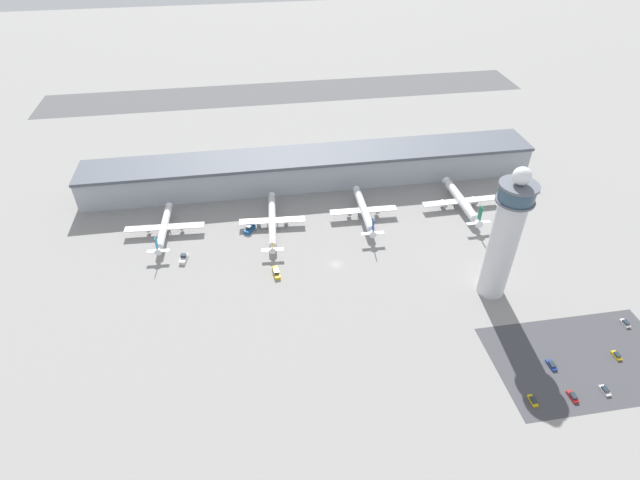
{
  "coord_description": "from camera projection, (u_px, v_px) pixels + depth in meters",
  "views": [
    {
      "loc": [
        -32.97,
        -161.6,
        139.93
      ],
      "look_at": [
        -5.71,
        8.21,
        7.92
      ],
      "focal_mm": 28.0,
      "sensor_mm": 36.0,
      "label": 1
    }
  ],
  "objects": [
    {
      "name": "ground_plane",
      "position": [
        336.0,
        265.0,
        215.92
      ],
      "size": [
        1000.0,
        1000.0,
        0.0
      ],
      "primitive_type": "plane",
      "color": "gray"
    },
    {
      "name": "terminal_building",
      "position": [
        312.0,
        168.0,
        265.53
      ],
      "size": [
        236.82,
        25.0,
        16.95
      ],
      "color": "#A3A8B2",
      "rests_on": "ground"
    },
    {
      "name": "runway_strip",
      "position": [
        287.0,
        92.0,
        374.6
      ],
      "size": [
        355.23,
        44.0,
        0.01
      ],
      "primitive_type": "cube",
      "color": "#515154",
      "rests_on": "ground"
    },
    {
      "name": "control_tower",
      "position": [
        505.0,
        236.0,
        186.03
      ],
      "size": [
        13.95,
        13.95,
        56.84
      ],
      "color": "silver",
      "rests_on": "ground"
    },
    {
      "name": "parking_lot_surface",
      "position": [
        584.0,
        360.0,
        174.79
      ],
      "size": [
        64.0,
        40.0,
        0.01
      ],
      "primitive_type": "cube",
      "color": "#424247",
      "rests_on": "ground"
    },
    {
      "name": "airplane_gate_alpha",
      "position": [
        164.0,
        227.0,
        230.47
      ],
      "size": [
        36.5,
        37.64,
        11.52
      ],
      "color": "white",
      "rests_on": "ground"
    },
    {
      "name": "airplane_gate_bravo",
      "position": [
        272.0,
        221.0,
        235.4
      ],
      "size": [
        31.31,
        46.4,
        11.05
      ],
      "color": "silver",
      "rests_on": "ground"
    },
    {
      "name": "airplane_gate_charlie",
      "position": [
        364.0,
        210.0,
        241.01
      ],
      "size": [
        32.79,
        40.09,
        12.57
      ],
      "color": "silver",
      "rests_on": "ground"
    },
    {
      "name": "airplane_gate_delta",
      "position": [
        461.0,
        201.0,
        248.31
      ],
      "size": [
        39.07,
        41.14,
        13.22
      ],
      "color": "white",
      "rests_on": "ground"
    },
    {
      "name": "service_truck_catering",
      "position": [
        276.0,
        273.0,
        210.36
      ],
      "size": [
        3.04,
        8.02,
        2.6
      ],
      "color": "black",
      "rests_on": "ground"
    },
    {
      "name": "service_truck_fuel",
      "position": [
        184.0,
        259.0,
        217.61
      ],
      "size": [
        3.85,
        6.62,
        2.89
      ],
      "color": "black",
      "rests_on": "ground"
    },
    {
      "name": "service_truck_baggage",
      "position": [
        250.0,
        229.0,
        234.77
      ],
      "size": [
        5.81,
        6.9,
        3.14
      ],
      "color": "black",
      "rests_on": "ground"
    },
    {
      "name": "car_silver_sedan",
      "position": [
        616.0,
        355.0,
        175.79
      ],
      "size": [
        1.88,
        4.2,
        1.44
      ],
      "color": "black",
      "rests_on": "ground"
    },
    {
      "name": "car_grey_coupe",
      "position": [
        533.0,
        401.0,
        161.19
      ],
      "size": [
        1.73,
        4.54,
        1.38
      ],
      "color": "black",
      "rests_on": "ground"
    },
    {
      "name": "car_green_van",
      "position": [
        573.0,
        397.0,
        162.33
      ],
      "size": [
        1.97,
        4.68,
        1.54
      ],
      "color": "black",
      "rests_on": "ground"
    },
    {
      "name": "car_navy_sedan",
      "position": [
        605.0,
        390.0,
        164.29
      ],
      "size": [
        2.04,
        4.35,
        1.37
      ],
      "color": "black",
      "rests_on": "ground"
    },
    {
      "name": "car_maroon_suv",
      "position": [
        551.0,
        365.0,
        172.5
      ],
      "size": [
        2.07,
        4.78,
        1.4
      ],
      "color": "black",
      "rests_on": "ground"
    },
    {
      "name": "car_white_wagon",
      "position": [
        625.0,
        323.0,
        187.94
      ],
      "size": [
        1.84,
        4.38,
        1.48
      ],
      "color": "black",
      "rests_on": "ground"
    }
  ]
}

